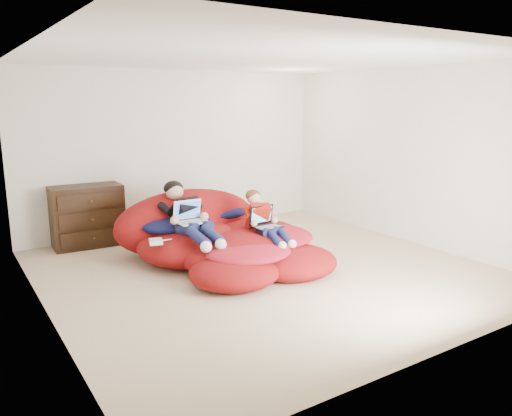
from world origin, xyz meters
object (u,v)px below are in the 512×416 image
(dresser, at_px, (88,216))
(younger_boy, at_px, (263,218))
(older_boy, at_px, (186,213))
(laptop_white, at_px, (190,216))
(beanbag_pile, at_px, (223,240))
(laptop_black, at_px, (265,221))

(dresser, bearing_deg, younger_boy, -50.77)
(older_boy, bearing_deg, laptop_white, -90.00)
(older_boy, height_order, younger_boy, older_boy)
(beanbag_pile, height_order, younger_boy, younger_boy)
(older_boy, relative_size, younger_boy, 1.42)
(older_boy, height_order, laptop_black, older_boy)
(laptop_white, xyz_separation_m, laptop_black, (0.82, -0.42, -0.08))
(older_boy, height_order, laptop_white, older_boy)
(beanbag_pile, distance_m, laptop_black, 0.63)
(laptop_white, bearing_deg, older_boy, 90.00)
(dresser, bearing_deg, laptop_black, -51.38)
(laptop_black, bearing_deg, younger_boy, 90.00)
(younger_boy, bearing_deg, older_boy, 148.22)
(older_boy, xyz_separation_m, laptop_white, (0.00, -0.13, -0.02))
(beanbag_pile, height_order, older_boy, older_boy)
(beanbag_pile, bearing_deg, dresser, 128.42)
(dresser, xyz_separation_m, laptop_white, (0.83, -1.63, 0.21))
(younger_boy, distance_m, laptop_white, 0.90)
(older_boy, distance_m, laptop_white, 0.13)
(dresser, relative_size, beanbag_pile, 0.40)
(beanbag_pile, distance_m, laptop_white, 0.59)
(beanbag_pile, distance_m, older_boy, 0.62)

